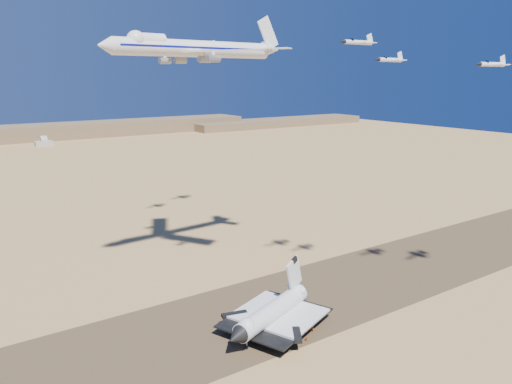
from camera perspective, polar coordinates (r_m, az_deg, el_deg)
ground at (r=168.99m, az=-2.13°, el=-14.42°), size 1200.00×1200.00×0.00m
runway at (r=168.98m, az=-2.13°, el=-14.41°), size 600.00×50.00×0.06m
ridgeline at (r=673.76m, az=-21.93°, el=6.22°), size 960.00×90.00×18.00m
shuttle at (r=160.55m, az=1.80°, el=-13.79°), size 42.00×34.73×20.42m
carrier_747 at (r=186.25m, az=-7.47°, el=15.96°), size 74.95×58.03×18.68m
crew_a at (r=162.70m, az=6.53°, el=-15.31°), size 0.58×0.71×1.68m
crew_b at (r=163.00m, az=6.27°, el=-15.23°), size 0.93×0.96×1.75m
crew_c at (r=157.46m, az=5.79°, el=-16.34°), size 1.06×0.96×1.64m
chase_jet_a at (r=171.89m, az=11.53°, el=16.43°), size 15.46×8.17×3.85m
chase_jet_b at (r=171.13m, az=15.04°, el=14.40°), size 14.30×7.70×3.56m
chase_jet_c at (r=176.32m, az=25.32°, el=13.07°), size 14.95×8.05×3.72m
chase_jet_e at (r=241.57m, az=-9.62°, el=15.51°), size 14.45×8.12×3.63m
chase_jet_f at (r=259.70m, az=-5.94°, el=16.24°), size 16.24×9.03×4.06m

